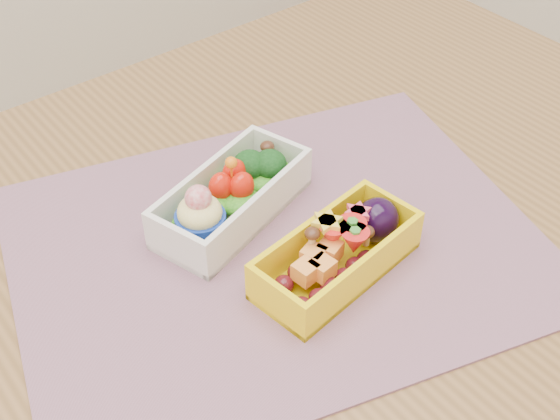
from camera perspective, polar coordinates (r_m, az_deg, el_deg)
table at (r=0.78m, az=-2.32°, el=-9.58°), size 1.20×0.80×0.75m
placemat at (r=0.72m, az=-0.22°, el=-2.73°), size 0.59×0.51×0.00m
bento_white at (r=0.74m, az=-3.77°, el=0.99°), size 0.19×0.13×0.07m
bento_yellow at (r=0.68m, az=4.65°, el=-3.25°), size 0.17×0.09×0.06m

